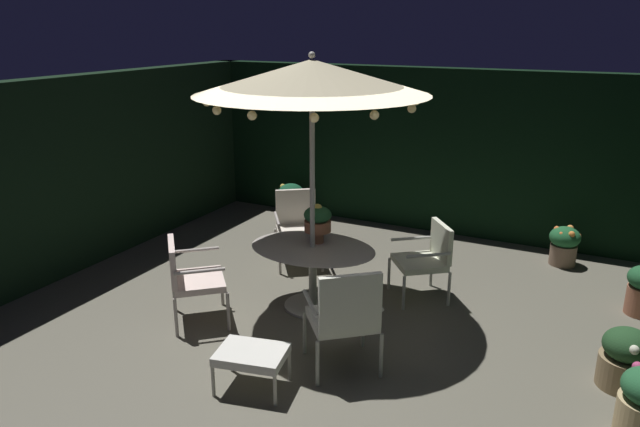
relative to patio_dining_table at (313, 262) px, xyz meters
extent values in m
cube|color=#605D4E|center=(0.25, -0.37, -0.56)|extent=(7.53, 7.68, 0.02)
cube|color=black|center=(0.25, 3.32, 0.70)|extent=(7.53, 0.30, 2.50)
cube|color=black|center=(-3.37, -0.37, 0.70)|extent=(0.30, 7.68, 2.50)
cylinder|color=#B5B3A6|center=(0.00, 0.00, -0.54)|extent=(0.65, 0.65, 0.03)
cylinder|color=#B5B3A6|center=(0.00, 0.00, -0.20)|extent=(0.09, 0.09, 0.70)
ellipsoid|color=#B4ADA2|center=(0.00, 0.00, 0.17)|extent=(1.45, 1.08, 0.03)
cylinder|color=#B4B0A8|center=(0.00, 0.00, 0.72)|extent=(0.06, 0.06, 2.54)
cone|color=beige|center=(0.00, 0.00, 2.04)|extent=(2.46, 2.46, 0.36)
sphere|color=#B4B0A8|center=(0.00, 0.00, 2.26)|extent=(0.07, 0.07, 0.07)
sphere|color=#F9DB8C|center=(1.09, -0.02, 1.79)|extent=(0.09, 0.09, 0.09)
sphere|color=#F9DB8C|center=(0.95, 0.53, 1.79)|extent=(0.09, 0.09, 0.09)
sphere|color=#F9DB8C|center=(0.51, 0.96, 1.79)|extent=(0.09, 0.09, 0.09)
sphere|color=#F9DB8C|center=(-0.01, 1.09, 1.79)|extent=(0.09, 0.09, 0.09)
sphere|color=#F9DB8C|center=(-0.57, 0.93, 1.79)|extent=(0.09, 0.09, 0.09)
sphere|color=#F9DB8C|center=(-0.96, 0.52, 1.79)|extent=(0.09, 0.09, 0.09)
sphere|color=#F9DB8C|center=(-1.09, -0.02, 1.79)|extent=(0.09, 0.09, 0.09)
sphere|color=#F9DB8C|center=(-0.96, -0.51, 1.79)|extent=(0.09, 0.09, 0.09)
sphere|color=#F9DB8C|center=(-0.50, -0.96, 1.79)|extent=(0.09, 0.09, 0.09)
sphere|color=#F9DB8C|center=(-0.03, -1.09, 1.79)|extent=(0.09, 0.09, 0.09)
sphere|color=#F9DB8C|center=(0.52, -0.96, 1.79)|extent=(0.09, 0.09, 0.09)
sphere|color=#F9DB8C|center=(0.92, -0.58, 1.79)|extent=(0.09, 0.09, 0.09)
cylinder|color=#A7684B|center=(-0.01, 0.15, 0.25)|extent=(0.14, 0.14, 0.14)
cylinder|color=#A15E40|center=(-0.01, 0.15, 0.38)|extent=(0.30, 0.30, 0.12)
ellipsoid|color=#21512D|center=(-0.01, 0.15, 0.52)|extent=(0.31, 0.31, 0.19)
sphere|color=#F0D158|center=(-0.01, 0.15, 0.59)|extent=(0.11, 0.11, 0.11)
cylinder|color=#B9AEA6|center=(-0.95, -0.43, -0.33)|extent=(0.04, 0.04, 0.43)
cylinder|color=#B9AEA6|center=(-0.54, -0.90, -0.33)|extent=(0.04, 0.04, 0.43)
cylinder|color=#B9AEA6|center=(-1.36, -0.79, -0.33)|extent=(0.04, 0.04, 0.43)
cylinder|color=#B9AEA6|center=(-0.94, -1.25, -0.33)|extent=(0.04, 0.04, 0.43)
cube|color=silver|center=(-0.95, -0.84, -0.08)|extent=(0.80, 0.80, 0.07)
cube|color=silver|center=(-1.14, -1.01, 0.17)|extent=(0.44, 0.48, 0.43)
cylinder|color=#B9AEA6|center=(-1.16, -0.61, 0.16)|extent=(0.41, 0.37, 0.04)
cylinder|color=#B9AEA6|center=(-0.74, -1.07, 0.16)|extent=(0.41, 0.37, 0.04)
cylinder|color=#B3B5A7|center=(0.40, -0.95, -0.33)|extent=(0.04, 0.04, 0.45)
cylinder|color=#B3B5A7|center=(0.86, -0.57, -0.33)|extent=(0.04, 0.04, 0.45)
cylinder|color=#B3B5A7|center=(0.76, -1.39, -0.33)|extent=(0.04, 0.04, 0.45)
cylinder|color=#B3B5A7|center=(1.22, -1.00, -0.33)|extent=(0.04, 0.04, 0.45)
cube|color=silver|center=(0.81, -0.98, -0.07)|extent=(0.80, 0.80, 0.07)
cube|color=silver|center=(0.98, -1.19, 0.23)|extent=(0.48, 0.41, 0.53)
cylinder|color=#B3B5A7|center=(0.58, -1.17, 0.13)|extent=(0.38, 0.44, 0.04)
cylinder|color=#B3B5A7|center=(1.04, -0.79, 0.13)|extent=(0.38, 0.44, 0.04)
cylinder|color=#B3B3AB|center=(0.96, 0.39, -0.35)|extent=(0.04, 0.04, 0.41)
cylinder|color=#B3B3AB|center=(0.62, 0.83, -0.35)|extent=(0.04, 0.04, 0.41)
cylinder|color=#B3B3AB|center=(1.39, 0.72, -0.35)|extent=(0.04, 0.04, 0.41)
cylinder|color=#B3B3AB|center=(1.05, 1.16, -0.35)|extent=(0.04, 0.04, 0.41)
cube|color=silver|center=(1.00, 0.78, -0.11)|extent=(0.76, 0.76, 0.07)
cube|color=silver|center=(1.21, 0.93, 0.14)|extent=(0.37, 0.46, 0.43)
cylinder|color=#B3B3AB|center=(1.17, 0.55, 0.09)|extent=(0.44, 0.35, 0.04)
cylinder|color=#B3B3AB|center=(0.83, 1.00, 0.09)|extent=(0.44, 0.35, 0.04)
cylinder|color=#B9B0AA|center=(-0.35, 0.96, -0.34)|extent=(0.04, 0.04, 0.43)
cylinder|color=#B9B0AA|center=(-0.80, 0.63, -0.34)|extent=(0.04, 0.04, 0.43)
cylinder|color=#B9B0AA|center=(-0.68, 1.42, -0.34)|extent=(0.04, 0.04, 0.43)
cylinder|color=#B9B0AA|center=(-1.14, 1.09, -0.34)|extent=(0.04, 0.04, 0.43)
cube|color=silver|center=(-0.74, 1.03, -0.09)|extent=(0.77, 0.77, 0.07)
cube|color=silver|center=(-0.90, 1.25, 0.19)|extent=(0.47, 0.36, 0.48)
cylinder|color=#B9B0AA|center=(-0.52, 1.19, 0.12)|extent=(0.35, 0.46, 0.04)
cylinder|color=#B9B0AA|center=(-0.97, 0.86, 0.12)|extent=(0.35, 0.46, 0.04)
cylinder|color=#B7B3A4|center=(-0.06, -1.53, -0.40)|extent=(0.03, 0.03, 0.30)
cylinder|color=#B7B3A4|center=(0.49, -1.42, -0.40)|extent=(0.03, 0.03, 0.30)
cylinder|color=#B7B3A4|center=(0.02, -1.94, -0.40)|extent=(0.03, 0.03, 0.30)
cylinder|color=#B7B3A4|center=(0.58, -1.82, -0.40)|extent=(0.03, 0.03, 0.30)
cube|color=silver|center=(0.26, -1.68, -0.21)|extent=(0.68, 0.56, 0.08)
cylinder|color=tan|center=(-1.84, 2.79, -0.39)|extent=(0.39, 0.39, 0.32)
ellipsoid|color=#154C2D|center=(-1.84, 2.79, -0.12)|extent=(0.42, 0.42, 0.30)
sphere|color=yellow|center=(-1.72, 2.82, -0.09)|extent=(0.08, 0.08, 0.08)
sphere|color=yellow|center=(-1.77, 2.88, -0.07)|extent=(0.08, 0.08, 0.08)
sphere|color=#E6CC51|center=(-1.92, 2.94, -0.12)|extent=(0.11, 0.11, 0.11)
sphere|color=#DCC34B|center=(-2.01, 2.81, -0.04)|extent=(0.09, 0.09, 0.09)
sphere|color=yellow|center=(-1.91, 2.65, -0.11)|extent=(0.09, 0.09, 0.09)
sphere|color=#F5BD45|center=(-1.75, 2.67, -0.11)|extent=(0.10, 0.10, 0.10)
sphere|color=#BE4271|center=(3.26, -0.86, 0.05)|extent=(0.08, 0.08, 0.08)
sphere|color=#AE3A84|center=(3.20, -0.97, -0.01)|extent=(0.07, 0.07, 0.07)
sphere|color=#B9338E|center=(3.27, 1.51, -0.11)|extent=(0.10, 0.10, 0.10)
cylinder|color=olive|center=(3.21, -0.16, -0.40)|extent=(0.45, 0.45, 0.30)
ellipsoid|color=#214322|center=(3.21, -0.16, -0.14)|extent=(0.43, 0.43, 0.30)
sphere|color=silver|center=(3.19, -0.01, -0.13)|extent=(0.06, 0.06, 0.06)
sphere|color=beige|center=(3.11, -0.19, -0.12)|extent=(0.10, 0.10, 0.10)
sphere|color=beige|center=(3.25, -0.33, -0.09)|extent=(0.09, 0.09, 0.09)
cylinder|color=#826652|center=(2.44, 2.64, -0.41)|extent=(0.34, 0.34, 0.28)
ellipsoid|color=#1F5A2F|center=(2.44, 2.64, -0.16)|extent=(0.40, 0.40, 0.28)
sphere|color=orange|center=(2.59, 2.68, -0.14)|extent=(0.10, 0.10, 0.10)
sphere|color=orange|center=(2.48, 2.74, -0.06)|extent=(0.10, 0.10, 0.10)
sphere|color=orange|center=(2.36, 2.72, -0.12)|extent=(0.07, 0.07, 0.07)
sphere|color=orange|center=(2.32, 2.66, -0.07)|extent=(0.08, 0.08, 0.08)
sphere|color=orange|center=(2.40, 2.51, -0.08)|extent=(0.06, 0.06, 0.06)
sphere|color=orange|center=(2.52, 2.52, -0.07)|extent=(0.08, 0.08, 0.08)
camera|label=1|loc=(2.87, -5.54, 2.57)|focal=33.54mm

